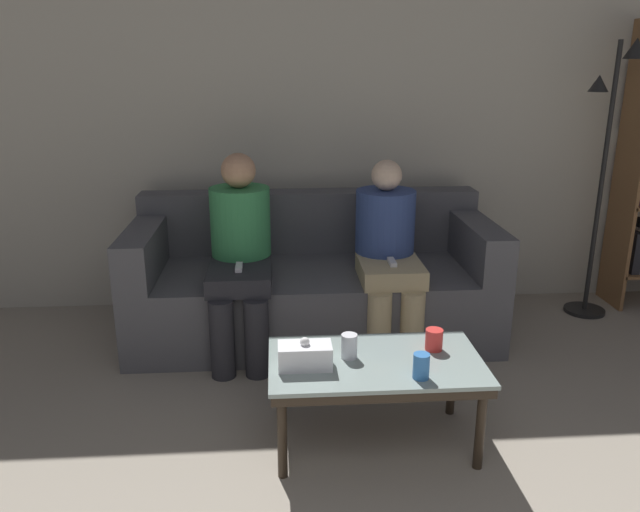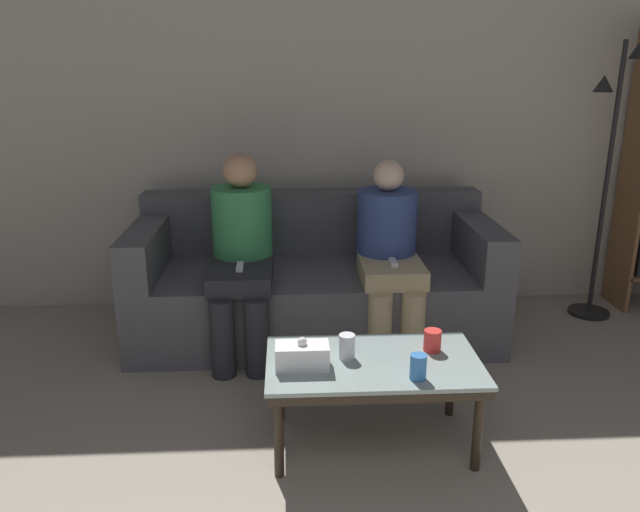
# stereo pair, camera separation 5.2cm
# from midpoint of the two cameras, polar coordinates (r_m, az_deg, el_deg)

# --- Properties ---
(wall_back) EXTENTS (12.00, 0.06, 2.60)m
(wall_back) POSITION_cam_midpoint_polar(r_m,az_deg,el_deg) (4.13, -0.53, 13.19)
(wall_back) COLOR #B7B2A3
(wall_back) RESTS_ON ground_plane
(couch) EXTENTS (2.13, 0.92, 0.82)m
(couch) POSITION_cam_midpoint_polar(r_m,az_deg,el_deg) (3.81, -0.13, -2.52)
(couch) COLOR #515156
(couch) RESTS_ON ground_plane
(coffee_table) EXTENTS (0.90, 0.52, 0.40)m
(coffee_table) POSITION_cam_midpoint_polar(r_m,az_deg,el_deg) (2.69, 5.43, -10.29)
(coffee_table) COLOR #8C9E99
(coffee_table) RESTS_ON ground_plane
(cup_near_left) EXTENTS (0.08, 0.08, 0.09)m
(cup_near_left) POSITION_cam_midpoint_polar(r_m,az_deg,el_deg) (2.77, 10.78, -7.59)
(cup_near_left) COLOR red
(cup_near_left) RESTS_ON coffee_table
(cup_near_right) EXTENTS (0.07, 0.07, 0.11)m
(cup_near_right) POSITION_cam_midpoint_polar(r_m,az_deg,el_deg) (2.66, 3.04, -8.25)
(cup_near_right) COLOR silver
(cup_near_right) RESTS_ON coffee_table
(cup_far_center) EXTENTS (0.07, 0.07, 0.10)m
(cup_far_center) POSITION_cam_midpoint_polar(r_m,az_deg,el_deg) (2.52, 9.56, -9.97)
(cup_far_center) COLOR #3372BF
(cup_far_center) RESTS_ON coffee_table
(tissue_box) EXTENTS (0.22, 0.12, 0.13)m
(tissue_box) POSITION_cam_midpoint_polar(r_m,az_deg,el_deg) (2.58, -1.05, -9.08)
(tissue_box) COLOR white
(tissue_box) RESTS_ON coffee_table
(standing_lamp) EXTENTS (0.31, 0.26, 1.73)m
(standing_lamp) POSITION_cam_midpoint_polar(r_m,az_deg,el_deg) (4.29, 25.51, 8.53)
(standing_lamp) COLOR black
(standing_lamp) RESTS_ON ground_plane
(seated_person_left_end) EXTENTS (0.34, 0.70, 1.12)m
(seated_person_left_end) POSITION_cam_midpoint_polar(r_m,az_deg,el_deg) (3.52, -6.76, 0.70)
(seated_person_left_end) COLOR #28282D
(seated_person_left_end) RESTS_ON ground_plane
(seated_person_mid_left) EXTENTS (0.34, 0.65, 1.07)m
(seated_person_mid_left) POSITION_cam_midpoint_polar(r_m,az_deg,el_deg) (3.57, 6.74, 0.65)
(seated_person_mid_left) COLOR tan
(seated_person_mid_left) RESTS_ON ground_plane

